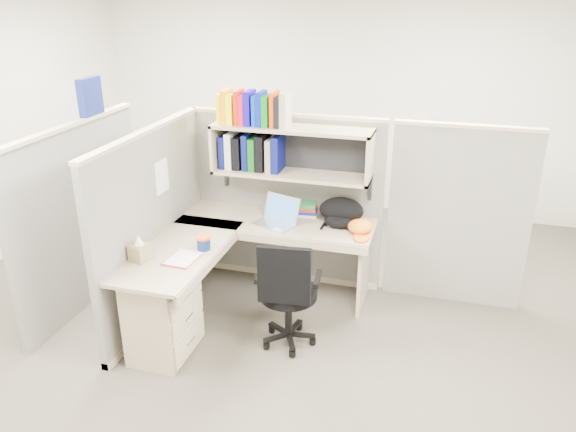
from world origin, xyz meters
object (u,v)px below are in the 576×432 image
(desk, at_px, (196,289))
(snack_canister, at_px, (204,243))
(backpack, at_px, (340,212))
(task_chair, at_px, (288,310))
(laptop, at_px, (274,212))

(desk, distance_m, snack_canister, 0.38)
(backpack, height_order, snack_canister, backpack)
(task_chair, bearing_deg, laptop, 115.28)
(desk, height_order, task_chair, task_chair)
(desk, distance_m, task_chair, 0.75)
(desk, bearing_deg, task_chair, 5.26)
(desk, xyz_separation_m, backpack, (0.97, 0.92, 0.41))
(laptop, height_order, task_chair, laptop)
(snack_canister, xyz_separation_m, task_chair, (0.71, -0.07, -0.45))
(laptop, height_order, backpack, laptop)
(snack_canister, bearing_deg, laptop, 56.88)
(laptop, relative_size, task_chair, 0.37)
(laptop, relative_size, backpack, 0.90)
(desk, height_order, snack_canister, snack_canister)
(laptop, distance_m, task_chair, 0.91)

